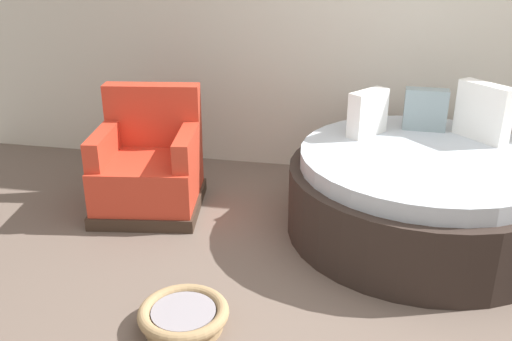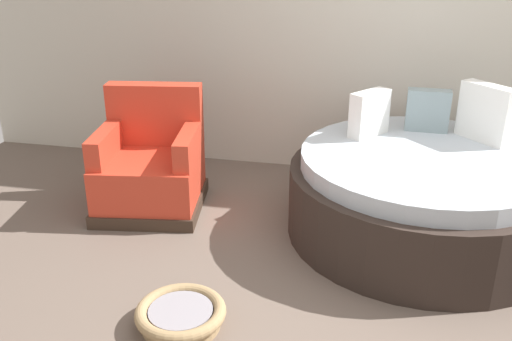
% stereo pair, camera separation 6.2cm
% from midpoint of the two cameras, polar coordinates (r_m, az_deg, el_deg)
% --- Properties ---
extents(ground_plane, '(8.00, 8.00, 0.02)m').
position_cam_midpoint_polar(ground_plane, '(3.54, 13.02, -13.13)').
color(ground_plane, '#66564C').
extents(back_wall, '(8.00, 0.12, 2.98)m').
position_cam_midpoint_polar(back_wall, '(5.03, 14.23, 15.96)').
color(back_wall, beige).
rests_on(back_wall, ground_plane).
extents(round_daybed, '(1.91, 1.91, 1.04)m').
position_cam_midpoint_polar(round_daybed, '(4.22, 15.99, -2.15)').
color(round_daybed, '#2D231E').
rests_on(round_daybed, ground_plane).
extents(red_armchair, '(0.91, 0.91, 0.94)m').
position_cam_midpoint_polar(red_armchair, '(4.52, -11.14, 0.25)').
color(red_armchair, '#38281E').
rests_on(red_armchair, ground_plane).
extents(pet_basket, '(0.51, 0.51, 0.13)m').
position_cam_midpoint_polar(pet_basket, '(3.26, -7.90, -14.40)').
color(pet_basket, '#9E7F56').
rests_on(pet_basket, ground_plane).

